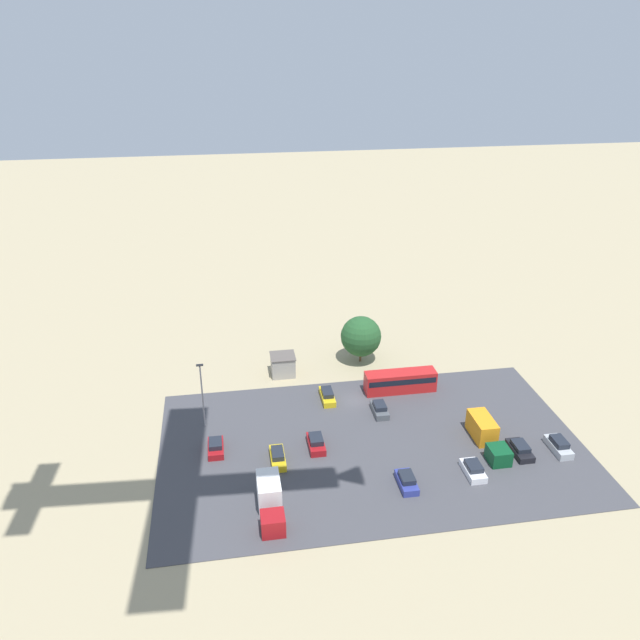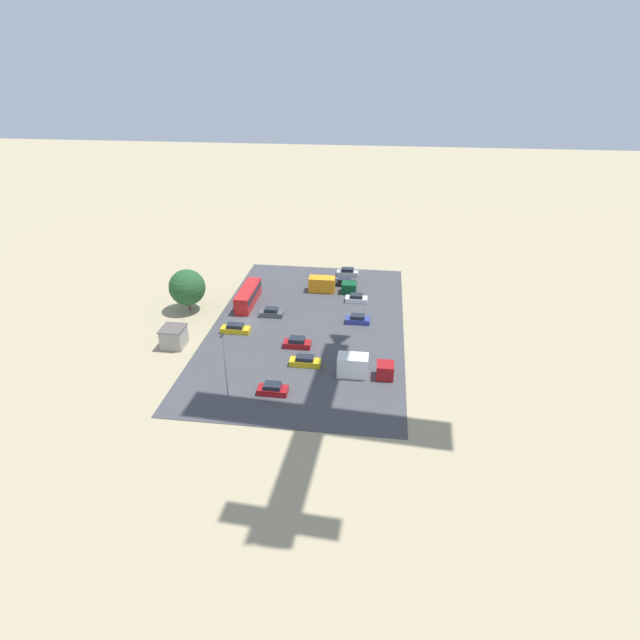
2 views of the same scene
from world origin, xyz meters
TOP-DOWN VIEW (x-y plane):
  - ground_plane at (0.00, 0.00)m, footprint 400.00×400.00m
  - parking_lot_surface at (0.00, 10.78)m, footprint 53.36×32.05m
  - shed_building at (9.18, -9.07)m, footprint 3.75×3.60m
  - bus at (-7.16, -1.40)m, footprint 10.38×2.59m
  - parked_car_0 at (12.15, 12.17)m, footprint 1.72×4.58m
  - parked_car_1 at (-2.77, 3.87)m, footprint 1.82×4.08m
  - parked_car_2 at (19.61, 8.91)m, footprint 1.92×4.07m
  - parked_car_3 at (-10.55, 18.29)m, footprint 2.00×4.07m
  - parked_car_4 at (-22.86, 15.66)m, footprint 1.84×4.45m
  - parked_car_5 at (-2.14, 19.04)m, footprint 1.86×4.12m
  - parked_car_6 at (3.73, -0.76)m, footprint 1.73×4.76m
  - parked_car_7 at (-17.81, 15.47)m, footprint 1.99×4.43m
  - parked_car_8 at (7.08, 10.12)m, footprint 1.94×4.28m
  - parked_truck_0 at (13.82, 20.57)m, footprint 2.54×7.96m
  - parked_truck_1 at (-14.44, 12.81)m, footprint 2.49×9.13m
  - tree_near_shed at (-3.45, -11.29)m, footprint 6.39×6.39m
  - light_pole_lot_centre at (20.97, 3.06)m, footprint 0.90×0.28m

SIDE VIEW (x-z plane):
  - ground_plane at x=0.00m, z-range 0.00..0.00m
  - parking_lot_surface at x=0.00m, z-range 0.00..0.08m
  - parked_car_7 at x=-17.81m, z-range -0.04..1.38m
  - parked_car_3 at x=-10.55m, z-range -0.04..1.42m
  - parked_car_2 at x=19.61m, z-range -0.04..1.45m
  - parked_car_6 at x=3.73m, z-range -0.05..1.46m
  - parked_car_5 at x=-2.14m, z-range -0.05..1.46m
  - parked_car_0 at x=12.15m, z-range -0.05..1.47m
  - parked_car_1 at x=-2.77m, z-range -0.05..1.48m
  - parked_car_8 at x=7.08m, z-range -0.05..1.54m
  - parked_car_4 at x=-22.86m, z-range -0.06..1.59m
  - parked_truck_1 at x=-14.44m, z-range -0.04..2.81m
  - parked_truck_0 at x=13.82m, z-range -0.05..3.09m
  - shed_building at x=9.18m, z-range 0.01..3.26m
  - bus at x=-7.16m, z-range 0.20..3.28m
  - tree_near_shed at x=-3.45m, z-range 0.61..8.21m
  - light_pole_lot_centre at x=20.97m, z-range 0.52..9.86m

